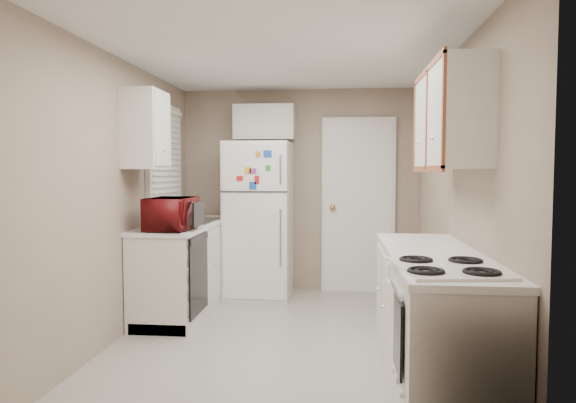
{
  "coord_description": "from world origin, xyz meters",
  "views": [
    {
      "loc": [
        0.47,
        -4.24,
        1.44
      ],
      "look_at": [
        0.0,
        0.5,
        1.15
      ],
      "focal_mm": 32.0,
      "sensor_mm": 36.0,
      "label": 1
    }
  ],
  "objects": [
    {
      "name": "floor",
      "position": [
        0.0,
        0.0,
        0.0
      ],
      "size": [
        3.8,
        3.8,
        0.0
      ],
      "primitive_type": "plane",
      "color": "#BBB8B1",
      "rests_on": "ground"
    },
    {
      "name": "ceiling",
      "position": [
        0.0,
        0.0,
        2.4
      ],
      "size": [
        3.8,
        3.8,
        0.0
      ],
      "primitive_type": "plane",
      "color": "white",
      "rests_on": "floor"
    },
    {
      "name": "wall_left",
      "position": [
        -1.4,
        0.0,
        1.2
      ],
      "size": [
        3.8,
        3.8,
        0.0
      ],
      "primitive_type": "plane",
      "color": "tan",
      "rests_on": "floor"
    },
    {
      "name": "wall_right",
      "position": [
        1.4,
        0.0,
        1.2
      ],
      "size": [
        3.8,
        3.8,
        0.0
      ],
      "primitive_type": "plane",
      "color": "tan",
      "rests_on": "floor"
    },
    {
      "name": "wall_back",
      "position": [
        0.0,
        1.9,
        1.2
      ],
      "size": [
        2.8,
        2.8,
        0.0
      ],
      "primitive_type": "plane",
      "color": "tan",
      "rests_on": "floor"
    },
    {
      "name": "wall_front",
      "position": [
        0.0,
        -1.9,
        1.2
      ],
      "size": [
        2.8,
        2.8,
        0.0
      ],
      "primitive_type": "plane",
      "color": "tan",
      "rests_on": "floor"
    },
    {
      "name": "left_counter",
      "position": [
        -1.1,
        0.9,
        0.45
      ],
      "size": [
        0.6,
        1.8,
        0.9
      ],
      "primitive_type": "cube",
      "color": "silver",
      "rests_on": "floor"
    },
    {
      "name": "dishwasher",
      "position": [
        -0.81,
        0.3,
        0.49
      ],
      "size": [
        0.03,
        0.58,
        0.72
      ],
      "primitive_type": "cube",
      "color": "black",
      "rests_on": "floor"
    },
    {
      "name": "sink",
      "position": [
        -1.1,
        1.05,
        0.86
      ],
      "size": [
        0.54,
        0.74,
        0.16
      ],
      "primitive_type": "cube",
      "color": "gray",
      "rests_on": "left_counter"
    },
    {
      "name": "microwave",
      "position": [
        -1.03,
        0.25,
        1.05
      ],
      "size": [
        0.54,
        0.31,
        0.35
      ],
      "primitive_type": "imported",
      "rotation": [
        0.0,
        0.0,
        1.55
      ],
      "color": "maroon",
      "rests_on": "left_counter"
    },
    {
      "name": "soap_bottle",
      "position": [
        -1.15,
        1.57,
        1.0
      ],
      "size": [
        0.08,
        0.08,
        0.17
      ],
      "primitive_type": "imported",
      "rotation": [
        0.0,
        0.0,
        0.04
      ],
      "color": "white",
      "rests_on": "left_counter"
    },
    {
      "name": "window_blinds",
      "position": [
        -1.36,
        1.05,
        1.6
      ],
      "size": [
        0.1,
        0.98,
        1.08
      ],
      "primitive_type": "cube",
      "color": "silver",
      "rests_on": "wall_left"
    },
    {
      "name": "upper_cabinet_left",
      "position": [
        -1.25,
        0.22,
        1.8
      ],
      "size": [
        0.3,
        0.45,
        0.7
      ],
      "primitive_type": "cube",
      "color": "silver",
      "rests_on": "wall_left"
    },
    {
      "name": "refrigerator",
      "position": [
        -0.44,
        1.55,
        0.88
      ],
      "size": [
        0.73,
        0.71,
        1.76
      ],
      "primitive_type": "cube",
      "rotation": [
        0.0,
        0.0,
        -0.01
      ],
      "color": "white",
      "rests_on": "floor"
    },
    {
      "name": "cabinet_over_fridge",
      "position": [
        -0.4,
        1.75,
        2.0
      ],
      "size": [
        0.7,
        0.3,
        0.4
      ],
      "primitive_type": "cube",
      "color": "silver",
      "rests_on": "wall_back"
    },
    {
      "name": "interior_door",
      "position": [
        0.7,
        1.86,
        1.02
      ],
      "size": [
        0.86,
        0.06,
        2.08
      ],
      "primitive_type": "cube",
      "color": "white",
      "rests_on": "floor"
    },
    {
      "name": "right_counter",
      "position": [
        1.1,
        -0.8,
        0.45
      ],
      "size": [
        0.6,
        2.0,
        0.9
      ],
      "primitive_type": "cube",
      "color": "silver",
      "rests_on": "floor"
    },
    {
      "name": "stove",
      "position": [
        1.06,
        -1.39,
        0.39
      ],
      "size": [
        0.6,
        0.71,
        0.79
      ],
      "primitive_type": "cube",
      "rotation": [
        0.0,
        0.0,
        0.13
      ],
      "color": "white",
      "rests_on": "floor"
    },
    {
      "name": "upper_cabinet_right",
      "position": [
        1.25,
        -0.5,
        1.8
      ],
      "size": [
        0.3,
        1.2,
        0.7
      ],
      "primitive_type": "cube",
      "color": "silver",
      "rests_on": "wall_right"
    }
  ]
}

